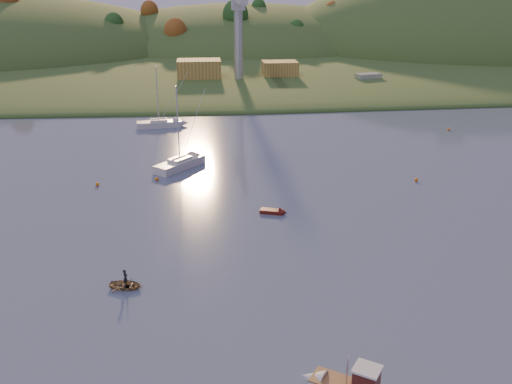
{
  "coord_description": "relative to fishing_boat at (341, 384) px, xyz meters",
  "views": [
    {
      "loc": [
        -8.45,
        -25.05,
        25.81
      ],
      "look_at": [
        -2.23,
        35.88,
        3.16
      ],
      "focal_mm": 40.0,
      "sensor_mm": 36.0,
      "label": 1
    }
  ],
  "objects": [
    {
      "name": "paddler",
      "position": [
        -15.78,
        15.64,
        0.01
      ],
      "size": [
        0.49,
        0.64,
        1.58
      ],
      "primitive_type": "imported",
      "rotation": [
        0.0,
        0.0,
        1.36
      ],
      "color": "black",
      "rests_on": "ground"
    },
    {
      "name": "hill_right",
      "position": [
        94.69,
        189.8,
        -0.78
      ],
      "size": [
        150.0,
        130.0,
        60.0
      ],
      "primitive_type": "ellipsoid",
      "color": "#2A4A1D",
      "rests_on": "ground"
    },
    {
      "name": "wharf",
      "position": [
        4.69,
        116.8,
        0.42
      ],
      "size": [
        42.0,
        16.0,
        2.4
      ],
      "primitive_type": "cube",
      "color": "slate",
      "rests_on": "ground"
    },
    {
      "name": "buoy_1",
      "position": [
        20.73,
        41.2,
        -0.53
      ],
      "size": [
        0.5,
        0.5,
        0.5
      ],
      "primitive_type": "sphere",
      "color": "orange",
      "rests_on": "ground"
    },
    {
      "name": "sailboat_far",
      "position": [
        -16.29,
        76.27,
        -0.04
      ],
      "size": [
        8.47,
        3.44,
        11.42
      ],
      "rotation": [
        0.0,
        0.0,
        0.12
      ],
      "color": "silver",
      "rests_on": "ground"
    },
    {
      "name": "shore_slope",
      "position": [
        -0.31,
        159.8,
        -0.78
      ],
      "size": [
        640.0,
        150.0,
        7.0
      ],
      "primitive_type": "ellipsoid",
      "color": "#2A4A1D",
      "rests_on": "ground"
    },
    {
      "name": "far_shore",
      "position": [
        -0.31,
        224.8,
        -0.78
      ],
      "size": [
        620.0,
        220.0,
        1.5
      ],
      "primitive_type": "cube",
      "color": "#2A4A1D",
      "rests_on": "ground"
    },
    {
      "name": "hillside_trees",
      "position": [
        -0.31,
        179.8,
        -0.78
      ],
      "size": [
        280.0,
        50.0,
        32.0
      ],
      "primitive_type": null,
      "color": "#214B1A",
      "rests_on": "ground"
    },
    {
      "name": "sailboat_near",
      "position": [
        -11.78,
        50.37,
        -0.01
      ],
      "size": [
        7.66,
        8.32,
        12.1
      ],
      "rotation": [
        0.0,
        0.0,
        0.86
      ],
      "color": "silver",
      "rests_on": "ground"
    },
    {
      "name": "canoe",
      "position": [
        -15.78,
        15.64,
        -0.47
      ],
      "size": [
        3.36,
        2.71,
        0.62
      ],
      "primitive_type": "imported",
      "rotation": [
        0.0,
        0.0,
        1.36
      ],
      "color": "olive",
      "rests_on": "ground"
    },
    {
      "name": "shed_west",
      "position": [
        -8.31,
        117.8,
        4.02
      ],
      "size": [
        11.0,
        8.0,
        4.8
      ],
      "primitive_type": "cube",
      "color": "olive",
      "rests_on": "wharf"
    },
    {
      "name": "buoy_3",
      "position": [
        -14.83,
        45.1,
        -0.53
      ],
      "size": [
        0.5,
        0.5,
        0.5
      ],
      "primitive_type": "sphere",
      "color": "orange",
      "rests_on": "ground"
    },
    {
      "name": "fishing_boat",
      "position": [
        0.0,
        0.0,
        0.0
      ],
      "size": [
        5.54,
        4.56,
        3.53
      ],
      "rotation": [
        0.0,
        0.0,
        2.54
      ],
      "color": "silver",
      "rests_on": "ground"
    },
    {
      "name": "buoy_2",
      "position": [
        -22.68,
        43.73,
        -0.53
      ],
      "size": [
        0.5,
        0.5,
        0.5
      ],
      "primitive_type": "sphere",
      "color": "orange",
      "rests_on": "ground"
    },
    {
      "name": "buoy_4",
      "position": [
        37.09,
        68.31,
        -0.53
      ],
      "size": [
        0.5,
        0.5,
        0.5
      ],
      "primitive_type": "sphere",
      "color": "orange",
      "rests_on": "ground"
    },
    {
      "name": "dock_crane",
      "position": [
        1.69,
        113.19,
        16.39
      ],
      "size": [
        3.2,
        28.0,
        20.3
      ],
      "color": "#B7B7BC",
      "rests_on": "wharf"
    },
    {
      "name": "work_vessel",
      "position": [
        34.69,
        112.8,
        0.58
      ],
      "size": [
        15.69,
        8.84,
        3.82
      ],
      "rotation": [
        0.0,
        0.0,
        0.25
      ],
      "color": "slate",
      "rests_on": "ground"
    },
    {
      "name": "shed_east",
      "position": [
        12.69,
        118.8,
        3.62
      ],
      "size": [
        9.0,
        7.0,
        4.0
      ],
      "primitive_type": "cube",
      "color": "olive",
      "rests_on": "wharf"
    },
    {
      "name": "hill_center",
      "position": [
        9.69,
        204.8,
        -0.78
      ],
      "size": [
        140.0,
        120.0,
        36.0
      ],
      "primitive_type": "ellipsoid",
      "color": "#2A4A1D",
      "rests_on": "ground"
    },
    {
      "name": "red_tender",
      "position": [
        0.04,
        31.6,
        -0.55
      ],
      "size": [
        3.38,
        2.07,
        1.09
      ],
      "rotation": [
        0.0,
        0.0,
        -0.33
      ],
      "color": "#50120B",
      "rests_on": "ground"
    }
  ]
}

